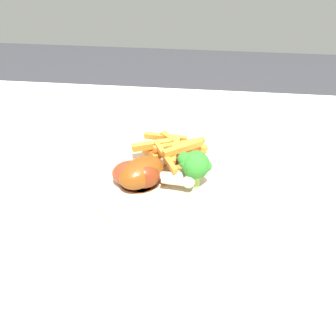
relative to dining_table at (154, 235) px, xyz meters
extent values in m
cube|color=silver|center=(0.00, 0.00, 0.08)|extent=(1.15, 0.85, 0.03)
cylinder|color=#ACA695|center=(-0.52, 0.36, -0.27)|extent=(0.06, 0.06, 0.67)
cylinder|color=beige|center=(0.02, 0.03, 0.10)|extent=(0.25, 0.25, 0.01)
cylinder|color=#90B851|center=(0.07, 0.02, 0.12)|extent=(0.02, 0.02, 0.02)
sphere|color=#2D8027|center=(0.07, 0.02, 0.15)|extent=(0.04, 0.04, 0.04)
sphere|color=#2D8027|center=(0.08, 0.02, 0.15)|extent=(0.02, 0.02, 0.02)
sphere|color=#2D8027|center=(0.06, 0.03, 0.15)|extent=(0.02, 0.02, 0.02)
sphere|color=#2D8027|center=(0.05, 0.02, 0.16)|extent=(0.02, 0.02, 0.02)
sphere|color=#2D8027|center=(0.05, 0.01, 0.15)|extent=(0.02, 0.02, 0.02)
cube|color=orange|center=(0.02, 0.08, 0.11)|extent=(0.08, 0.03, 0.01)
cube|color=orange|center=(0.03, 0.10, 0.13)|extent=(0.09, 0.05, 0.01)
cube|color=orange|center=(-0.01, 0.08, 0.11)|extent=(0.07, 0.05, 0.01)
cube|color=orange|center=(0.04, 0.07, 0.14)|extent=(0.07, 0.05, 0.01)
cube|color=orange|center=(0.03, 0.09, 0.12)|extent=(0.04, 0.06, 0.01)
cube|color=orange|center=(0.04, 0.09, 0.12)|extent=(0.10, 0.05, 0.01)
cube|color=orange|center=(0.02, 0.05, 0.14)|extent=(0.05, 0.08, 0.01)
cube|color=orange|center=(0.03, 0.13, 0.11)|extent=(0.07, 0.09, 0.01)
cube|color=orange|center=(0.01, 0.12, 0.13)|extent=(0.08, 0.02, 0.01)
cube|color=orange|center=(-0.01, 0.09, 0.13)|extent=(0.07, 0.04, 0.01)
cube|color=orange|center=(0.01, 0.09, 0.12)|extent=(0.08, 0.05, 0.01)
cube|color=orange|center=(0.02, 0.08, 0.12)|extent=(0.11, 0.04, 0.01)
cube|color=orange|center=(0.02, 0.09, 0.11)|extent=(0.04, 0.10, 0.01)
cube|color=#C37426|center=(0.04, 0.05, 0.11)|extent=(0.06, 0.08, 0.01)
cube|color=#C37426|center=(0.02, 0.10, 0.13)|extent=(0.05, 0.05, 0.01)
cube|color=orange|center=(0.03, 0.08, 0.13)|extent=(0.01, 0.08, 0.01)
cube|color=orange|center=(0.02, 0.08, 0.13)|extent=(0.06, 0.05, 0.01)
cube|color=orange|center=(0.05, 0.09, 0.13)|extent=(0.06, 0.02, 0.01)
cylinder|color=#58240A|center=(-0.02, 0.01, 0.11)|extent=(0.05, 0.05, 0.00)
ellipsoid|color=brown|center=(-0.02, 0.01, 0.13)|extent=(0.09, 0.10, 0.04)
cylinder|color=beige|center=(0.02, 0.06, 0.13)|extent=(0.04, 0.04, 0.01)
sphere|color=silver|center=(0.04, 0.08, 0.13)|extent=(0.02, 0.02, 0.02)
cylinder|color=#611D0F|center=(-0.03, 0.01, 0.11)|extent=(0.04, 0.04, 0.00)
ellipsoid|color=maroon|center=(-0.03, 0.01, 0.13)|extent=(0.07, 0.05, 0.04)
cylinder|color=beige|center=(0.02, 0.01, 0.12)|extent=(0.04, 0.01, 0.01)
sphere|color=silver|center=(0.04, 0.02, 0.12)|extent=(0.02, 0.02, 0.02)
cylinder|color=#51180A|center=(-0.02, 0.01, 0.11)|extent=(0.04, 0.04, 0.00)
ellipsoid|color=maroon|center=(-0.02, 0.01, 0.13)|extent=(0.07, 0.05, 0.04)
cylinder|color=beige|center=(0.04, 0.00, 0.13)|extent=(0.04, 0.02, 0.01)
sphere|color=silver|center=(0.06, 0.00, 0.13)|extent=(0.02, 0.02, 0.02)
cube|color=silver|center=(-0.13, -0.17, 0.10)|extent=(0.14, 0.14, 0.00)
camera|label=1|loc=(0.07, -0.42, 0.46)|focal=37.30mm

